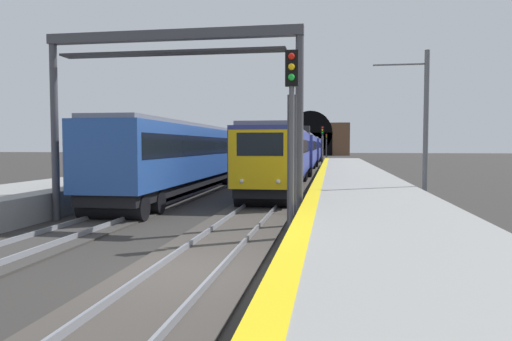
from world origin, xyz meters
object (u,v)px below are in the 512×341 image
Objects in this scene: railway_signal_mid at (322,143)px; overhead_signal_gantry at (171,76)px; train_adjacent_platform at (246,150)px; railway_signal_far at (326,143)px; train_main_approaching at (306,150)px; railway_signal_near at (292,127)px; catenary_mast_near at (425,127)px.

overhead_signal_gantry is (-43.28, 4.53, 2.18)m from railway_signal_mid.
train_adjacent_platform is 6.34× the size of overhead_signal_gantry.
overhead_signal_gantry reaches higher than railway_signal_far.
train_adjacent_platform is at bearing -6.96° from railway_signal_far.
railway_signal_far reaches higher than train_main_approaching.
railway_signal_far is (89.76, -0.00, -0.20)m from railway_signal_near.
catenary_mast_near is (7.82, -5.22, 0.24)m from railway_signal_near.
railway_signal_far is (58.28, -7.11, 0.87)m from train_adjacent_platform.
catenary_mast_near reaches higher than railway_signal_far.
railway_signal_far is at bearing -180.00° from railway_signal_near.
overhead_signal_gantry is at bearing -117.67° from railway_signal_near.
train_main_approaching is 44.73m from railway_signal_far.
railway_signal_mid is at bearing -180.00° from railway_signal_near.
catenary_mast_near is at bearing 3.65° from railway_signal_far.
railway_signal_near is at bearing 146.27° from catenary_mast_near.
train_adjacent_platform is at bearing -26.64° from railway_signal_mid.
railway_signal_mid is at bearing -5.97° from overhead_signal_gantry.
catenary_mast_near is (5.45, -9.75, -1.70)m from overhead_signal_gantry.
train_main_approaching is 11.16× the size of catenary_mast_near.
railway_signal_near reaches higher than train_main_approaching.
railway_signal_near is (-45.08, -1.95, 1.14)m from train_main_approaching.
train_adjacent_platform is 32.29m from railway_signal_near.
train_adjacent_platform is at bearing -21.47° from train_main_approaching.
train_adjacent_platform is 26.71m from catenary_mast_near.
train_adjacent_platform is 58.71m from railway_signal_far.
overhead_signal_gantry is at bearing 119.19° from catenary_mast_near.
overhead_signal_gantry is (-42.70, 2.58, 3.08)m from train_main_approaching.
railway_signal_near is 9.41m from catenary_mast_near.
train_main_approaching is at bearing -3.46° from overhead_signal_gantry.
railway_signal_mid is 0.99× the size of railway_signal_far.
railway_signal_far is at bearing -2.97° from overhead_signal_gantry.
railway_signal_mid is at bearing 105.93° from train_main_approaching.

